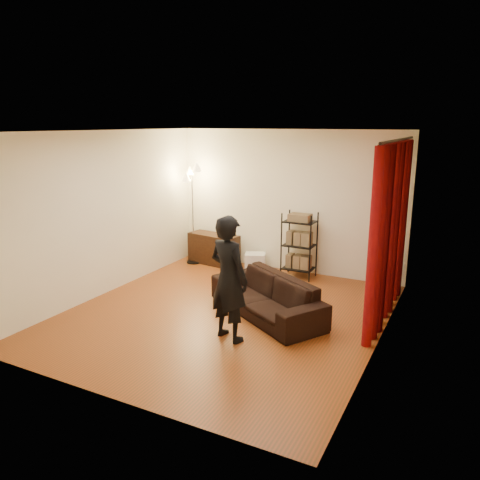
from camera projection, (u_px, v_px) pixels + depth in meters
The scene contains 14 objects.
floor at pixel (225, 314), 7.07m from camera, with size 5.00×5.00×0.00m, color #8E3815.
ceiling at pixel (224, 131), 6.42m from camera, with size 5.00×5.00×0.00m, color white.
wall_back at pixel (288, 202), 8.90m from camera, with size 5.00×5.00×0.00m, color #F6EECE.
wall_front at pixel (101, 276), 4.58m from camera, with size 5.00×5.00×0.00m, color #F6EECE.
wall_left at pixel (105, 214), 7.74m from camera, with size 5.00×5.00×0.00m, color #F6EECE.
wall_right at pixel (384, 245), 5.75m from camera, with size 5.00×5.00×0.00m, color #F6EECE.
curtain_rod at pixel (399, 140), 6.47m from camera, with size 0.04×0.04×2.65m, color black.
curtain at pixel (390, 231), 6.80m from camera, with size 0.22×2.65×2.55m, color maroon, non-canonical shape.
sofa at pixel (266, 296), 6.99m from camera, with size 2.03×0.79×0.59m, color black.
person at pixel (229, 279), 6.08m from camera, with size 0.61×0.40×1.68m, color black.
media_cabinet at pixel (214, 249), 9.54m from camera, with size 1.06×0.40×0.62m, color #321B0E.
storage_boxes at pixel (255, 261), 9.21m from camera, with size 0.39×0.31×0.32m, color silver, non-canonical shape.
wire_shelf at pixel (299, 245), 8.64m from camera, with size 0.56×0.39×1.22m, color black, non-canonical shape.
floor_lamp at pixel (193, 215), 9.44m from camera, with size 0.36×0.36×1.98m, color silver, non-canonical shape.
Camera 1 is at (3.19, -5.77, 2.81)m, focal length 35.00 mm.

